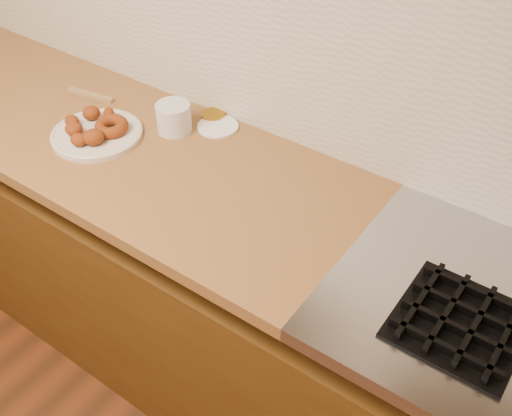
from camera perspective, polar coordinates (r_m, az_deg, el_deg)
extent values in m
cube|color=#4A2F10|center=(2.03, -5.03, -8.18)|extent=(3.60, 0.60, 0.77)
cube|color=olive|center=(2.11, -19.78, 9.01)|extent=(2.30, 0.62, 0.04)
cube|color=beige|center=(1.72, -0.11, 16.37)|extent=(3.60, 0.02, 0.60)
cube|color=black|center=(1.36, 18.80, -10.36)|extent=(0.26, 0.26, 0.01)
cube|color=black|center=(1.35, 15.42, -8.42)|extent=(0.01, 0.24, 0.02)
cube|color=black|center=(1.29, 17.51, -12.60)|extent=(0.24, 0.01, 0.02)
cube|color=black|center=(1.35, 17.76, -9.45)|extent=(0.01, 0.24, 0.02)
cube|color=black|center=(1.32, 18.48, -10.81)|extent=(0.24, 0.01, 0.02)
cube|color=black|center=(1.34, 20.13, -10.47)|extent=(0.01, 0.24, 0.02)
cube|color=black|center=(1.36, 19.38, -9.13)|extent=(0.24, 0.01, 0.02)
cube|color=black|center=(1.34, 22.53, -11.48)|extent=(0.01, 0.24, 0.02)
cube|color=black|center=(1.41, 20.23, -7.54)|extent=(0.24, 0.01, 0.02)
cylinder|color=beige|center=(1.87, -14.91, 6.79)|extent=(0.27, 0.27, 0.02)
torus|color=maroon|center=(1.85, -13.63, 7.57)|extent=(0.14, 0.14, 0.05)
ellipsoid|color=maroon|center=(1.92, -15.42, 8.72)|extent=(0.07, 0.07, 0.04)
ellipsoid|color=maroon|center=(1.91, -17.12, 7.91)|extent=(0.07, 0.06, 0.03)
ellipsoid|color=maroon|center=(1.86, -16.97, 7.23)|extent=(0.07, 0.06, 0.04)
ellipsoid|color=maroon|center=(1.81, -16.55, 6.26)|extent=(0.06, 0.05, 0.04)
ellipsoid|color=maroon|center=(1.91, -13.82, 8.69)|extent=(0.06, 0.05, 0.04)
ellipsoid|color=maroon|center=(1.80, -15.22, 6.54)|extent=(0.08, 0.08, 0.05)
cylinder|color=silver|center=(1.83, -7.85, 8.53)|extent=(0.14, 0.14, 0.09)
cylinder|color=white|center=(1.85, -3.65, 7.75)|extent=(0.16, 0.16, 0.01)
cylinder|color=#9D7218|center=(1.91, -4.10, 8.83)|extent=(0.09, 0.09, 0.01)
cube|color=#987446|center=(2.08, -15.46, 10.32)|extent=(0.18, 0.05, 0.01)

